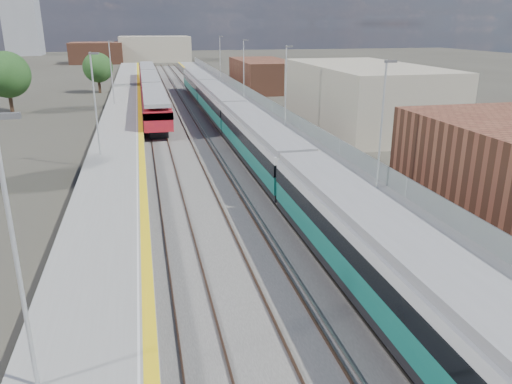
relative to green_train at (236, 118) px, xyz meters
name	(u,v)px	position (x,y,z in m)	size (l,w,h in m)	color
ground	(207,123)	(-1.50, 9.32, -2.16)	(320.00, 320.00, 0.00)	#47443A
ballast_bed	(185,120)	(-3.75, 11.82, -2.13)	(10.50, 155.00, 0.06)	#565451
tracks	(188,117)	(-3.15, 13.50, -2.05)	(8.96, 160.00, 0.17)	#4C3323
platform_right	(249,113)	(3.78, 11.82, -1.62)	(4.70, 155.00, 8.52)	slate
platform_left	(123,118)	(-10.55, 11.81, -1.64)	(4.30, 155.00, 8.52)	slate
buildings	(92,23)	(-19.62, 97.92, 8.55)	(72.00, 185.50, 40.00)	brown
green_train	(236,118)	(0.00, 0.00, 0.00)	(2.78, 77.56, 3.06)	black
red_train	(150,86)	(-7.00, 28.42, -0.13)	(2.72, 55.31, 3.44)	black
tree_b	(7,75)	(-23.82, 20.77, 2.51)	(5.47, 5.47, 7.42)	#382619
tree_c	(98,68)	(-14.70, 38.57, 1.76)	(4.60, 4.60, 6.23)	#382619
tree_d	(378,76)	(23.43, 19.27, 1.41)	(4.19, 4.19, 5.68)	#382619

